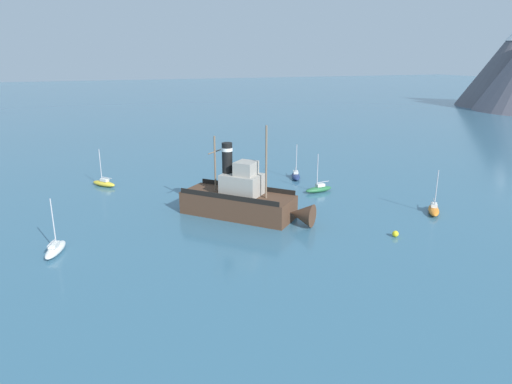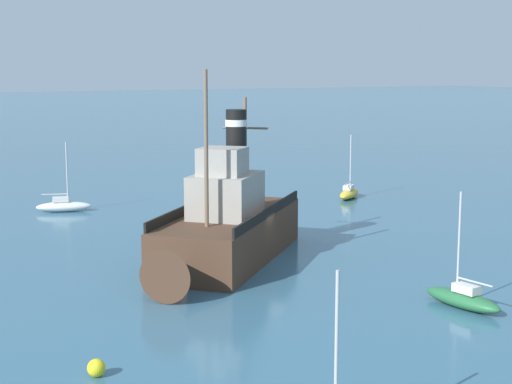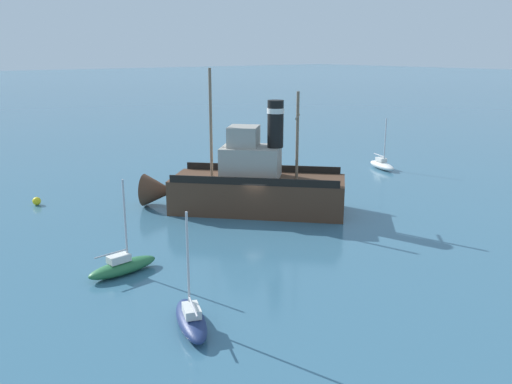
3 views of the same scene
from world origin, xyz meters
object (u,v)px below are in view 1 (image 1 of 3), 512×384
Objects in this scene: sailboat_white at (55,249)px; mooring_buoy at (395,234)px; sailboat_orange at (434,209)px; sailboat_green at (319,189)px; sailboat_yellow at (104,183)px; sailboat_navy at (296,176)px; old_tugboat at (243,200)px.

mooring_buoy is at bearing 75.89° from sailboat_white.
sailboat_orange is 9.14m from mooring_buoy.
sailboat_green and sailboat_yellow have the same top height.
sailboat_navy is 34.07m from sailboat_white.
old_tugboat is 21.32× the size of mooring_buoy.
sailboat_navy and sailboat_green have the same top height.
old_tugboat is 2.61× the size of sailboat_yellow.
old_tugboat is 22.00m from sailboat_yellow.
old_tugboat is at bearing -108.68° from sailboat_orange.
sailboat_white is (15.16, -30.51, 0.00)m from sailboat_navy.
sailboat_white is at bearing -14.24° from sailboat_yellow.
sailboat_orange is (18.60, 7.58, 0.00)m from sailboat_navy.
old_tugboat reaches higher than sailboat_navy.
sailboat_green is 14.00m from sailboat_orange.
sailboat_green is 1.00× the size of sailboat_orange.
sailboat_navy is at bearing 134.66° from old_tugboat.
sailboat_navy is at bearing 178.51° from mooring_buoy.
sailboat_white is 30.85m from mooring_buoy.
sailboat_white is at bearing -104.11° from mooring_buoy.
sailboat_green is at bearing 178.47° from mooring_buoy.
sailboat_white is 8.16× the size of mooring_buoy.
sailboat_orange is at bearing 84.84° from sailboat_white.
old_tugboat is 15.80m from mooring_buoy.
sailboat_orange is at bearing 22.18° from sailboat_navy.
old_tugboat is at bearing 36.77° from sailboat_yellow.
sailboat_navy is 25.85m from sailboat_yellow.
sailboat_yellow is 1.00× the size of sailboat_white.
sailboat_white is (8.22, -30.34, 0.00)m from sailboat_green.
sailboat_green is at bearing 63.35° from sailboat_yellow.
mooring_buoy is (7.52, 29.92, -0.13)m from sailboat_white.
mooring_buoy is at bearing 46.99° from old_tugboat.
sailboat_green is (6.94, -0.17, 0.00)m from sailboat_navy.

